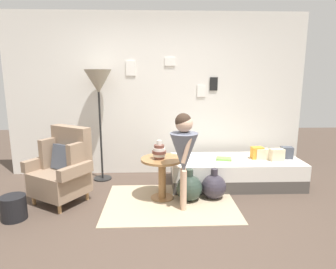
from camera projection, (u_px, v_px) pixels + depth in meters
The scene contains 17 objects.
ground_plane at pixel (158, 230), 3.13m from camera, with size 12.00×12.00×0.00m, color #4C3D33.
gallery_wall at pixel (156, 95), 4.77m from camera, with size 4.80×0.12×2.60m.
rug at pixel (170, 203), 3.78m from camera, with size 1.67×1.23×0.01m, color tan.
armchair at pixel (63, 168), 3.79m from camera, with size 0.90×0.84×0.97m.
daybed at pixel (235, 172), 4.40m from camera, with size 1.91×0.81×0.40m.
pillow_head at pixel (287, 153), 4.37m from camera, with size 0.16×0.12×0.18m, color #474C56.
pillow_mid at pixel (277, 155), 4.26m from camera, with size 0.20×0.12×0.17m, color beige.
pillow_back at pixel (262, 154), 4.34m from camera, with size 0.18×0.12×0.16m, color beige.
pillow_extra at pixel (257, 153), 4.36m from camera, with size 0.17×0.12×0.18m, color orange.
side_table at pixel (162, 170), 3.85m from camera, with size 0.56×0.56×0.56m.
vase_striped at pixel (159, 151), 3.77m from camera, with size 0.18×0.18×0.24m.
floor_lamp at pixel (98, 85), 4.37m from camera, with size 0.40×0.40×1.71m.
person_child at pixel (184, 149), 3.47m from camera, with size 0.34×0.34×1.19m.
book_on_daybed at pixel (224, 159), 4.31m from camera, with size 0.22×0.16×0.03m, color #78AD4F.
demijohn_near at pixel (189, 188), 3.83m from camera, with size 0.35×0.35×0.43m.
demijohn_far at pixel (214, 186), 3.90m from camera, with size 0.33×0.33×0.42m.
magazine_basket at pixel (14, 208), 3.34m from camera, with size 0.28×0.28×0.28m, color black.
Camera 1 is at (-0.01, -2.86, 1.63)m, focal length 31.24 mm.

